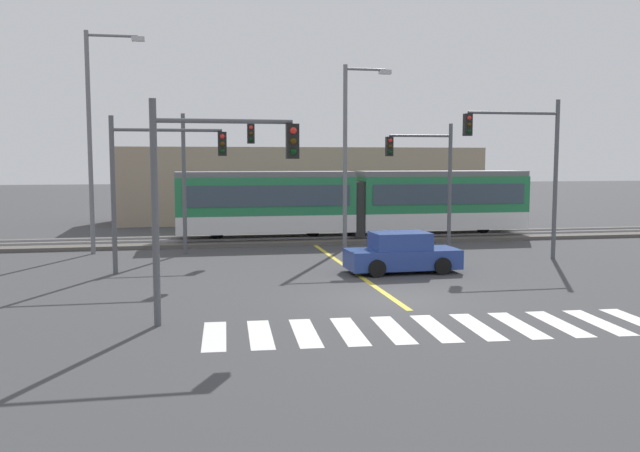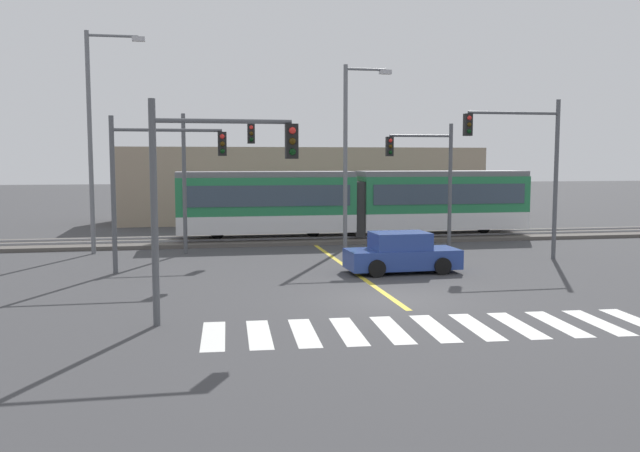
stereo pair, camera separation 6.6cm
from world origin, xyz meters
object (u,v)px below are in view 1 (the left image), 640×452
at_px(traffic_light_far_right, 428,168).
at_px(street_lamp_centre, 350,145).
at_px(traffic_light_mid_right, 527,156).
at_px(traffic_light_mid_left, 154,170).
at_px(sedan_crossing, 402,254).
at_px(street_lamp_west, 95,129).
at_px(light_rail_tram, 355,201).
at_px(traffic_light_far_left, 207,162).
at_px(traffic_light_near_left, 207,178).

height_order(traffic_light_far_right, street_lamp_centre, street_lamp_centre).
relative_size(traffic_light_mid_right, traffic_light_mid_left, 1.15).
bearing_deg(sedan_crossing, traffic_light_far_right, 62.45).
bearing_deg(traffic_light_far_right, traffic_light_mid_left, -159.78).
height_order(sedan_crossing, street_lamp_west, street_lamp_west).
bearing_deg(light_rail_tram, traffic_light_mid_left, -138.54).
xyz_separation_m(traffic_light_far_left, traffic_light_mid_left, (-2.09, -4.99, -0.27)).
relative_size(light_rail_tram, traffic_light_far_right, 3.13).
relative_size(traffic_light_mid_left, street_lamp_centre, 0.68).
bearing_deg(traffic_light_far_left, light_rail_tram, 25.47).
relative_size(light_rail_tram, sedan_crossing, 4.35).
bearing_deg(traffic_light_mid_left, street_lamp_west, 116.23).
height_order(traffic_light_far_left, street_lamp_centre, street_lamp_centre).
height_order(light_rail_tram, traffic_light_near_left, traffic_light_near_left).
relative_size(traffic_light_near_left, traffic_light_far_right, 0.97).
relative_size(traffic_light_mid_right, traffic_light_near_left, 1.17).
bearing_deg(sedan_crossing, light_rail_tram, 85.93).
bearing_deg(street_lamp_centre, sedan_crossing, -86.70).
xyz_separation_m(traffic_light_mid_right, street_lamp_west, (-17.93, 5.27, 1.17)).
bearing_deg(sedan_crossing, traffic_light_mid_left, 169.35).
xyz_separation_m(traffic_light_near_left, street_lamp_west, (-4.52, 14.09, 1.80)).
relative_size(traffic_light_near_left, street_lamp_centre, 0.67).
bearing_deg(traffic_light_near_left, sedan_crossing, 42.39).
distance_m(traffic_light_far_left, street_lamp_west, 5.14).
xyz_separation_m(traffic_light_far_left, street_lamp_centre, (6.59, 0.21, 0.77)).
bearing_deg(traffic_light_mid_left, light_rail_tram, 41.46).
height_order(sedan_crossing, traffic_light_mid_left, traffic_light_mid_left).
relative_size(sedan_crossing, traffic_light_mid_right, 0.63).
distance_m(sedan_crossing, traffic_light_near_left, 10.41).
bearing_deg(traffic_light_far_left, traffic_light_mid_right, -19.38).
bearing_deg(traffic_light_far_left, traffic_light_near_left, -91.55).
bearing_deg(traffic_light_far_left, street_lamp_west, 172.05).
height_order(traffic_light_near_left, street_lamp_west, street_lamp_west).
xyz_separation_m(sedan_crossing, traffic_light_far_right, (3.26, 6.25, 3.11)).
distance_m(traffic_light_far_left, traffic_light_near_left, 13.42).
relative_size(traffic_light_far_left, traffic_light_mid_left, 1.07).
relative_size(traffic_light_far_right, street_lamp_west, 0.60).
relative_size(traffic_light_mid_left, traffic_light_far_right, 0.99).
bearing_deg(light_rail_tram, traffic_light_mid_right, -57.25).
bearing_deg(sedan_crossing, street_lamp_west, 148.13).
bearing_deg(traffic_light_mid_left, traffic_light_near_left, -78.40).
height_order(sedan_crossing, street_lamp_centre, street_lamp_centre).
bearing_deg(street_lamp_west, traffic_light_near_left, -72.20).
relative_size(sedan_crossing, street_lamp_centre, 0.49).
distance_m(traffic_light_mid_right, traffic_light_far_left, 13.83).
bearing_deg(traffic_light_near_left, street_lamp_west, 107.80).
xyz_separation_m(light_rail_tram, traffic_light_mid_right, (5.32, -8.27, 2.34)).
height_order(traffic_light_far_left, street_lamp_west, street_lamp_west).
xyz_separation_m(light_rail_tram, traffic_light_far_left, (-7.73, -3.68, 2.07)).
height_order(traffic_light_far_left, traffic_light_mid_left, traffic_light_far_left).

